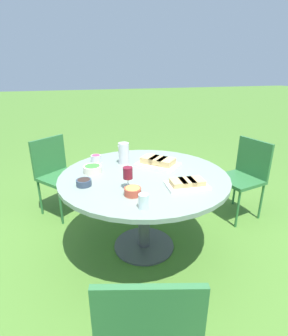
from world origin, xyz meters
TOP-DOWN VIEW (x-y plane):
  - ground_plane at (0.00, 0.00)m, footprint 40.00×40.00m
  - dining_table at (0.00, 0.00)m, footprint 1.48×1.48m
  - chair_near_left at (0.77, -0.96)m, footprint 0.61×0.60m
  - chair_near_right at (0.35, 1.23)m, footprint 0.54×0.52m
  - chair_far_back at (-1.27, -0.27)m, footprint 0.50×0.52m
  - water_pitcher at (0.11, -0.33)m, footprint 0.11×0.10m
  - wine_glass at (0.20, 0.24)m, footprint 0.07×0.07m
  - platter_bread_main at (-0.25, 0.34)m, footprint 0.34×0.23m
  - platter_charcuterie at (-0.19, -0.18)m, footprint 0.45×0.45m
  - bowl_fries at (0.19, 0.36)m, footprint 0.13×0.13m
  - bowl_salad at (0.43, -0.17)m, footprint 0.16×0.16m
  - bowl_olives at (0.52, 0.09)m, footprint 0.12×0.12m
  - bowl_dip_red at (0.36, -0.46)m, footprint 0.10×0.10m
  - cup_water_near at (0.17, 0.56)m, footprint 0.07×0.07m

SIDE VIEW (x-z plane):
  - ground_plane at x=0.00m, z-range 0.00..0.00m
  - chair_near_left at x=0.77m, z-range 0.08..0.97m
  - chair_near_right at x=0.35m, z-range 0.08..0.97m
  - chair_far_back at x=-1.27m, z-range 0.08..0.97m
  - dining_table at x=0.00m, z-range 0.28..1.04m
  - platter_bread_main at x=-0.25m, z-range 0.75..0.81m
  - bowl_olives at x=0.52m, z-range 0.76..0.81m
  - bowl_fries at x=0.19m, z-range 0.76..0.82m
  - platter_charcuterie at x=-0.19m, z-range 0.75..0.83m
  - bowl_salad at x=0.43m, z-range 0.76..0.82m
  - bowl_dip_red at x=0.36m, z-range 0.76..0.83m
  - cup_water_near at x=0.17m, z-range 0.76..0.86m
  - water_pitcher at x=0.11m, z-range 0.76..0.96m
  - wine_glass at x=0.20m, z-range 0.79..0.97m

